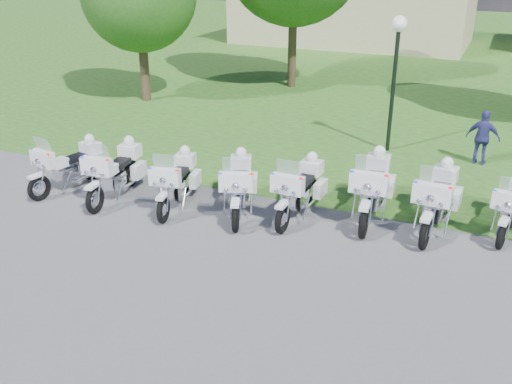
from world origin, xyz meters
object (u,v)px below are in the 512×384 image
at_px(lamp_post, 397,50).
at_px(bystander_c, 483,138).
at_px(motorcycle_0, 69,164).
at_px(motorcycle_1, 116,171).
at_px(motorcycle_3, 239,185).
at_px(motorcycle_5, 373,187).
at_px(motorcycle_2, 176,180).
at_px(motorcycle_4, 300,188).
at_px(motorcycle_6, 437,198).

height_order(lamp_post, bystander_c, lamp_post).
relative_size(motorcycle_0, motorcycle_1, 0.94).
relative_size(motorcycle_3, motorcycle_5, 0.87).
xyz_separation_m(motorcycle_1, motorcycle_2, (1.62, 0.14, -0.04)).
bearing_deg(lamp_post, motorcycle_4, -99.83).
bearing_deg(bystander_c, motorcycle_2, 49.89).
distance_m(motorcycle_4, motorcycle_5, 1.62).
height_order(motorcycle_5, bystander_c, motorcycle_5).
bearing_deg(motorcycle_6, motorcycle_3, 16.01).
bearing_deg(motorcycle_1, motorcycle_2, 177.98).
bearing_deg(bystander_c, motorcycle_3, 56.22).
height_order(motorcycle_1, bystander_c, motorcycle_1).
relative_size(motorcycle_0, lamp_post, 0.57).
height_order(motorcycle_2, lamp_post, lamp_post).
height_order(motorcycle_6, bystander_c, motorcycle_6).
relative_size(motorcycle_2, motorcycle_3, 0.99).
bearing_deg(bystander_c, motorcycle_5, 73.63).
distance_m(lamp_post, bystander_c, 3.43).
bearing_deg(motorcycle_0, motorcycle_4, -161.30).
height_order(motorcycle_3, motorcycle_6, motorcycle_6).
xyz_separation_m(motorcycle_3, bystander_c, (4.87, 5.56, 0.10)).
xyz_separation_m(motorcycle_0, motorcycle_6, (8.77, 1.40, 0.07)).
xyz_separation_m(motorcycle_3, motorcycle_6, (4.26, 0.97, 0.04)).
bearing_deg(motorcycle_6, motorcycle_1, 13.72).
relative_size(motorcycle_1, motorcycle_3, 1.05).
bearing_deg(motorcycle_2, lamp_post, -134.46).
bearing_deg(motorcycle_3, motorcycle_6, 171.76).
relative_size(motorcycle_5, bystander_c, 1.68).
relative_size(motorcycle_0, motorcycle_6, 0.89).
relative_size(motorcycle_4, motorcycle_5, 0.90).
distance_m(motorcycle_0, lamp_post, 9.42).
xyz_separation_m(lamp_post, bystander_c, (2.62, -0.13, -2.20)).
height_order(motorcycle_0, motorcycle_4, motorcycle_4).
relative_size(motorcycle_2, motorcycle_5, 0.86).
height_order(motorcycle_5, lamp_post, lamp_post).
bearing_deg(motorcycle_0, motorcycle_1, -167.99).
bearing_deg(lamp_post, motorcycle_1, -131.41).
height_order(motorcycle_1, motorcycle_5, motorcycle_5).
bearing_deg(motorcycle_2, motorcycle_5, -176.32).
relative_size(motorcycle_3, motorcycle_4, 0.97).
distance_m(motorcycle_5, lamp_post, 5.25).
bearing_deg(motorcycle_0, lamp_post, -127.22).
distance_m(motorcycle_2, motorcycle_3, 1.52).
distance_m(motorcycle_1, motorcycle_6, 7.50).
xyz_separation_m(motorcycle_5, motorcycle_6, (1.41, -0.01, -0.02)).
bearing_deg(lamp_post, motorcycle_5, -82.79).
distance_m(motorcycle_3, motorcycle_5, 3.01).
relative_size(motorcycle_0, motorcycle_3, 0.99).
height_order(motorcycle_4, motorcycle_6, motorcycle_6).
bearing_deg(motorcycle_6, bystander_c, -94.38).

